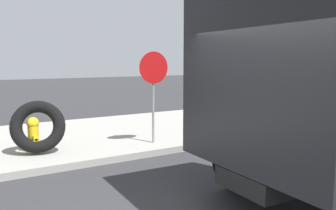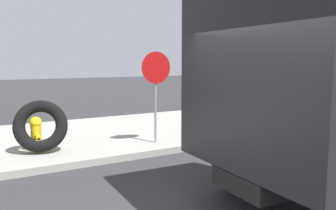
% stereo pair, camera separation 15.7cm
% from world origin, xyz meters
% --- Properties ---
extents(sidewalk_curb, '(36.00, 5.00, 0.15)m').
position_xyz_m(sidewalk_curb, '(0.00, 6.50, 0.07)').
color(sidewalk_curb, '#99968E').
rests_on(sidewalk_curb, ground).
extents(fire_hydrant, '(0.26, 0.59, 0.77)m').
position_xyz_m(fire_hydrant, '(-0.35, 5.23, 0.56)').
color(fire_hydrant, yellow).
rests_on(fire_hydrant, sidewalk_curb).
extents(loose_tire, '(1.26, 0.90, 1.16)m').
position_xyz_m(loose_tire, '(-0.27, 5.11, 0.73)').
color(loose_tire, black).
rests_on(loose_tire, sidewalk_curb).
extents(stop_sign, '(0.76, 0.08, 2.20)m').
position_xyz_m(stop_sign, '(2.31, 4.63, 1.68)').
color(stop_sign, gray).
rests_on(stop_sign, sidewalk_curb).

